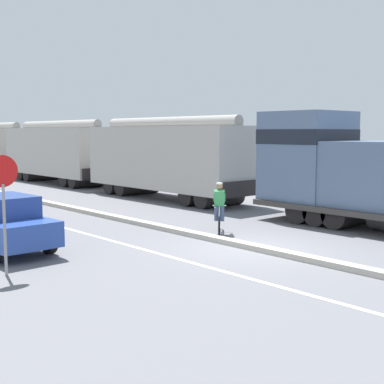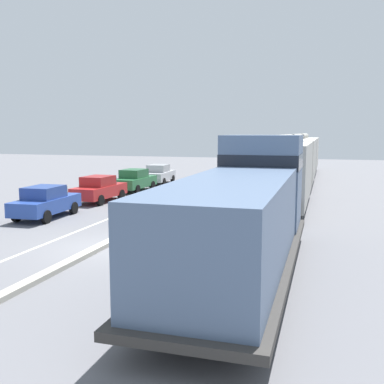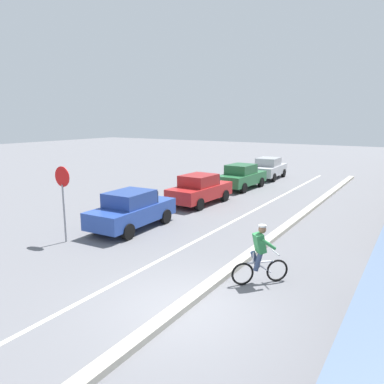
# 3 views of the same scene
# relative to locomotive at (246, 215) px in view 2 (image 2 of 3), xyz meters

# --- Properties ---
(ground_plane) EXTENTS (120.00, 120.00, 0.00)m
(ground_plane) POSITION_rel_locomotive_xyz_m (-5.64, 1.44, -1.80)
(ground_plane) COLOR slate
(median_curb) EXTENTS (0.36, 36.00, 0.16)m
(median_curb) POSITION_rel_locomotive_xyz_m (-5.64, 7.44, -1.72)
(median_curb) COLOR #B2AD9E
(median_curb) RESTS_ON ground
(lane_stripe) EXTENTS (0.14, 36.00, 0.01)m
(lane_stripe) POSITION_rel_locomotive_xyz_m (-8.04, 7.44, -1.79)
(lane_stripe) COLOR silver
(lane_stripe) RESTS_ON ground
(locomotive) EXTENTS (3.10, 11.61, 4.20)m
(locomotive) POSITION_rel_locomotive_xyz_m (0.00, 0.00, 0.00)
(locomotive) COLOR slate
(locomotive) RESTS_ON ground
(hopper_car_lead) EXTENTS (2.90, 10.60, 4.18)m
(hopper_car_lead) POSITION_rel_locomotive_xyz_m (0.00, 12.16, 0.28)
(hopper_car_lead) COLOR #ABA8A0
(hopper_car_lead) RESTS_ON ground
(hopper_car_middle) EXTENTS (2.90, 10.60, 4.18)m
(hopper_car_middle) POSITION_rel_locomotive_xyz_m (0.00, 23.76, 0.28)
(hopper_car_middle) COLOR #ACA9A2
(hopper_car_middle) RESTS_ON ground
(hopper_car_trailing) EXTENTS (2.90, 10.60, 4.18)m
(hopper_car_trailing) POSITION_rel_locomotive_xyz_m (0.00, 35.36, 0.28)
(hopper_car_trailing) COLOR #ACAAA2
(hopper_car_trailing) RESTS_ON ground
(parked_car_blue) EXTENTS (1.96, 4.26, 1.62)m
(parked_car_blue) POSITION_rel_locomotive_xyz_m (-11.21, 5.96, -0.98)
(parked_car_blue) COLOR #28479E
(parked_car_blue) RESTS_ON ground
(parked_car_red) EXTENTS (1.97, 4.27, 1.62)m
(parked_car_red) POSITION_rel_locomotive_xyz_m (-11.14, 11.46, -0.98)
(parked_car_red) COLOR red
(parked_car_red) RESTS_ON ground
(parked_car_green) EXTENTS (1.97, 4.27, 1.62)m
(parked_car_green) POSITION_rel_locomotive_xyz_m (-11.10, 16.77, -0.98)
(parked_car_green) COLOR #286B3D
(parked_car_green) RESTS_ON ground
(parked_car_silver) EXTENTS (1.99, 4.28, 1.62)m
(parked_car_silver) POSITION_rel_locomotive_xyz_m (-11.09, 21.73, -0.98)
(parked_car_silver) COLOR #B7BABF
(parked_car_silver) RESTS_ON ground
(cyclist) EXTENTS (1.25, 1.25, 1.71)m
(cyclist) POSITION_rel_locomotive_xyz_m (-4.59, 3.75, -0.98)
(cyclist) COLOR black
(cyclist) RESTS_ON ground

